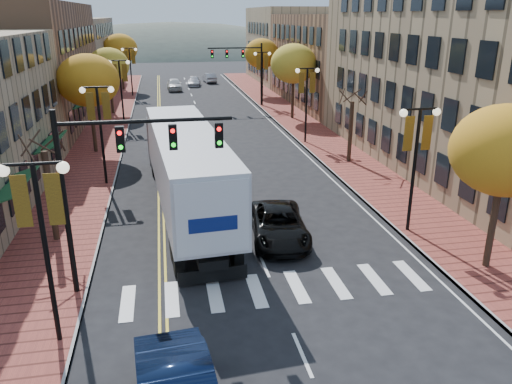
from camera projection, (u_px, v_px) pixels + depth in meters
name	position (u px, v px, depth m)	size (l,w,h in m)	color
ground	(287.00, 318.00, 17.34)	(200.00, 200.00, 0.00)	black
sidewalk_left	(107.00, 129.00, 45.85)	(4.00, 85.00, 0.15)	brown
sidewalk_right	(296.00, 121.00, 48.97)	(4.00, 85.00, 0.15)	brown
building_left_mid	(14.00, 66.00, 45.88)	(12.00, 24.00, 11.00)	brown
building_left_far	(63.00, 54.00, 69.28)	(12.00, 26.00, 9.50)	#9E8966
building_right_near	(503.00, 54.00, 32.84)	(15.00, 28.00, 15.00)	#997F5B
building_right_mid	(355.00, 60.00, 57.76)	(15.00, 24.00, 10.00)	brown
building_right_far	(304.00, 45.00, 77.96)	(15.00, 20.00, 11.00)	#9E8966
tree_left_a	(51.00, 196.00, 22.43)	(0.28, 0.28, 4.20)	#382619
tree_left_b	(88.00, 81.00, 36.18)	(4.48, 4.48, 7.21)	#382619
tree_left_c	(109.00, 65.00, 51.12)	(4.16, 4.16, 6.69)	#382619
tree_left_d	(120.00, 49.00, 67.60)	(4.61, 4.61, 7.42)	#382619
tree_right_a	(505.00, 151.00, 19.06)	(4.16, 4.16, 6.69)	#382619
tree_right_b	(350.00, 132.00, 34.81)	(0.28, 0.28, 4.20)	#382619
tree_right_c	(294.00, 64.00, 48.55)	(4.48, 4.48, 7.21)	#382619
tree_right_d	(262.00, 53.00, 63.42)	(4.35, 4.35, 7.00)	#382619
lamp_left_a	(41.00, 220.00, 14.60)	(1.96, 0.36, 6.05)	black
lamp_left_b	(100.00, 116.00, 29.42)	(1.96, 0.36, 6.05)	black
lamp_left_c	(120.00, 80.00, 46.08)	(1.96, 0.36, 6.05)	black
lamp_left_d	(130.00, 62.00, 62.75)	(1.96, 0.36, 6.05)	black
lamp_right_a	(416.00, 146.00, 22.76)	(1.96, 0.36, 6.05)	black
lamp_right_b	(307.00, 91.00, 39.42)	(1.96, 0.36, 6.05)	black
lamp_right_c	(262.00, 68.00, 56.09)	(1.96, 0.36, 6.05)	black
traffic_mast_near	(118.00, 167.00, 17.52)	(6.10, 0.35, 7.00)	black
traffic_mast_far	(245.00, 63.00, 55.52)	(6.10, 0.34, 7.00)	black
semi_truck	(183.00, 161.00, 26.38)	(4.22, 18.38, 4.55)	black
black_suv	(279.00, 225.00, 23.21)	(2.47, 5.36, 1.49)	black
car_far_white	(174.00, 84.00, 69.15)	(1.94, 4.83, 1.65)	silver
car_far_silver	(194.00, 82.00, 73.41)	(1.72, 4.22, 1.23)	#A7A7AF
car_far_oncoming	(210.00, 78.00, 77.12)	(1.53, 4.38, 1.44)	#A9A8AF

